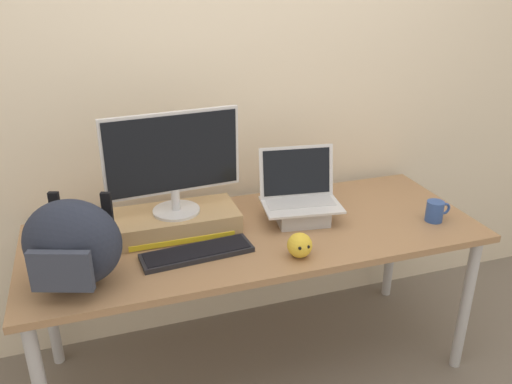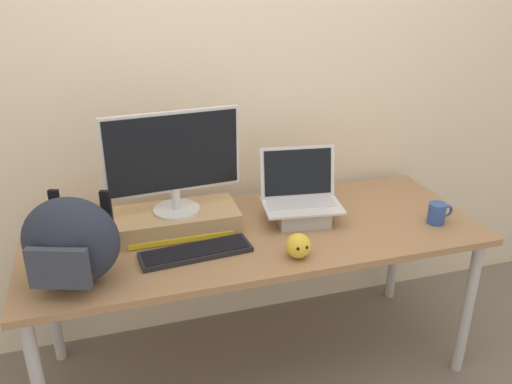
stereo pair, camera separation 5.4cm
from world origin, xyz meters
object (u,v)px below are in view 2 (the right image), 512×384
(open_laptop, at_px, (301,206))
(desktop_monitor, at_px, (173,160))
(toner_box_yellow, at_px, (177,220))
(messenger_backpack, at_px, (71,241))
(plush_toy, at_px, (298,246))
(external_keyboard, at_px, (196,252))
(cell_phone, at_px, (55,246))
(coffee_mug, at_px, (437,213))

(open_laptop, bearing_deg, desktop_monitor, -178.16)
(toner_box_yellow, relative_size, messenger_backpack, 1.29)
(messenger_backpack, bearing_deg, plush_toy, 13.93)
(open_laptop, distance_m, plush_toy, 0.33)
(toner_box_yellow, relative_size, external_keyboard, 1.14)
(desktop_monitor, distance_m, cell_phone, 0.59)
(desktop_monitor, bearing_deg, coffee_mug, -17.97)
(desktop_monitor, relative_size, messenger_backpack, 1.41)
(toner_box_yellow, xyz_separation_m, desktop_monitor, (0.00, -0.00, 0.28))
(toner_box_yellow, distance_m, desktop_monitor, 0.28)
(desktop_monitor, xyz_separation_m, messenger_backpack, (-0.41, -0.29, -0.16))
(toner_box_yellow, relative_size, plush_toy, 5.19)
(external_keyboard, height_order, plush_toy, plush_toy)
(plush_toy, bearing_deg, desktop_monitor, 139.00)
(cell_phone, distance_m, plush_toy, 0.98)
(coffee_mug, height_order, plush_toy, plush_toy)
(desktop_monitor, distance_m, external_keyboard, 0.39)
(cell_phone, bearing_deg, plush_toy, -51.27)
(coffee_mug, distance_m, plush_toy, 0.70)
(desktop_monitor, bearing_deg, messenger_backpack, -149.95)
(open_laptop, xyz_separation_m, coffee_mug, (0.56, -0.21, -0.02))
(toner_box_yellow, distance_m, plush_toy, 0.55)
(external_keyboard, relative_size, coffee_mug, 3.78)
(desktop_monitor, height_order, external_keyboard, desktop_monitor)
(cell_phone, bearing_deg, open_laptop, -32.81)
(toner_box_yellow, relative_size, coffee_mug, 4.33)
(toner_box_yellow, bearing_deg, open_laptop, -5.89)
(toner_box_yellow, bearing_deg, messenger_backpack, -145.14)
(coffee_mug, bearing_deg, toner_box_yellow, 166.67)
(desktop_monitor, relative_size, open_laptop, 1.53)
(cell_phone, xyz_separation_m, plush_toy, (0.91, -0.35, 0.04))
(external_keyboard, relative_size, cell_phone, 2.96)
(desktop_monitor, xyz_separation_m, coffee_mug, (1.10, -0.26, -0.28))
(toner_box_yellow, bearing_deg, external_keyboard, -81.22)
(messenger_backpack, bearing_deg, desktop_monitor, 53.80)
(toner_box_yellow, height_order, desktop_monitor, desktop_monitor)
(toner_box_yellow, relative_size, open_laptop, 1.40)
(cell_phone, relative_size, plush_toy, 1.53)
(desktop_monitor, relative_size, cell_phone, 3.71)
(open_laptop, distance_m, cell_phone, 1.05)
(toner_box_yellow, distance_m, coffee_mug, 1.13)
(open_laptop, relative_size, external_keyboard, 0.82)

